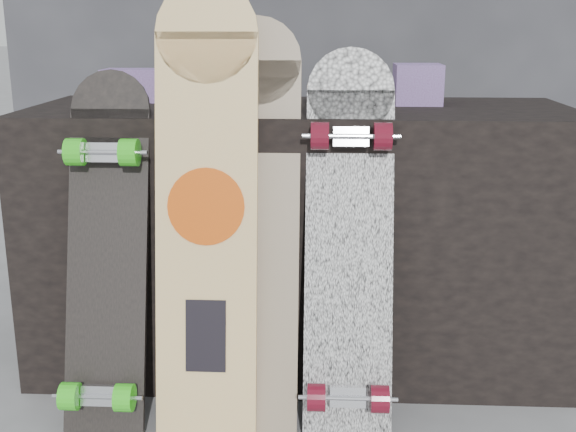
# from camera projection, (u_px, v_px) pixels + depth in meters

# --- Properties ---
(vendor_table) EXTENTS (1.60, 0.60, 0.80)m
(vendor_table) POSITION_uv_depth(u_px,v_px,m) (300.00, 236.00, 2.24)
(vendor_table) COLOR black
(vendor_table) RESTS_ON ground
(booth) EXTENTS (2.40, 0.22, 2.20)m
(booth) POSITION_uv_depth(u_px,v_px,m) (308.00, 6.00, 2.87)
(booth) COLOR #323237
(booth) RESTS_ON ground
(merch_box_purple) EXTENTS (0.18, 0.12, 0.10)m
(merch_box_purple) POSITION_uv_depth(u_px,v_px,m) (133.00, 85.00, 2.27)
(merch_box_purple) COLOR #57366F
(merch_box_purple) RESTS_ON vendor_table
(merch_box_small) EXTENTS (0.14, 0.14, 0.12)m
(merch_box_small) POSITION_uv_depth(u_px,v_px,m) (417.00, 84.00, 2.18)
(merch_box_small) COLOR #57366F
(merch_box_small) RESTS_ON vendor_table
(merch_box_flat) EXTENTS (0.22, 0.10, 0.06)m
(merch_box_flat) POSITION_uv_depth(u_px,v_px,m) (344.00, 94.00, 2.19)
(merch_box_flat) COLOR #D1B78C
(merch_box_flat) RESTS_ON vendor_table
(longboard_geisha) EXTENTS (0.26, 0.24, 1.15)m
(longboard_geisha) POSITION_uv_depth(u_px,v_px,m) (206.00, 200.00, 1.83)
(longboard_geisha) COLOR beige
(longboard_geisha) RESTS_ON ground
(longboard_celtic) EXTENTS (0.23, 0.29, 1.06)m
(longboard_celtic) POSITION_uv_depth(u_px,v_px,m) (255.00, 212.00, 1.88)
(longboard_celtic) COLOR beige
(longboard_celtic) RESTS_ON ground
(longboard_cascadia) EXTENTS (0.23, 0.36, 0.98)m
(longboard_cascadia) POSITION_uv_depth(u_px,v_px,m) (349.00, 239.00, 1.85)
(longboard_cascadia) COLOR white
(longboard_cascadia) RESTS_ON ground
(skateboard_dark) EXTENTS (0.21, 0.34, 0.93)m
(skateboard_dark) POSITION_uv_depth(u_px,v_px,m) (106.00, 249.00, 1.87)
(skateboard_dark) COLOR black
(skateboard_dark) RESTS_ON ground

